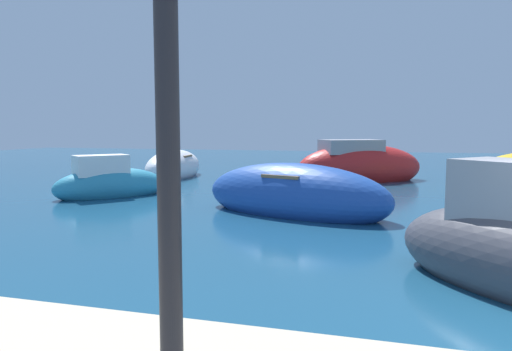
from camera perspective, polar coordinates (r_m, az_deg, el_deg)
name	(u,v)px	position (r m, az deg, el deg)	size (l,w,h in m)	color
moored_boat_1	(294,195)	(12.35, 4.59, -2.41)	(5.61, 3.50, 1.70)	#1E479E
moored_boat_3	(110,183)	(16.08, -17.18, -0.92)	(3.34, 3.65, 1.63)	teal
moored_boat_4	(174,167)	(21.72, -9.83, 0.96)	(2.13, 4.95, 1.61)	white
moored_boat_5	(359,166)	(20.41, 12.32, 1.10)	(5.88, 4.69, 2.18)	#B21E1E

